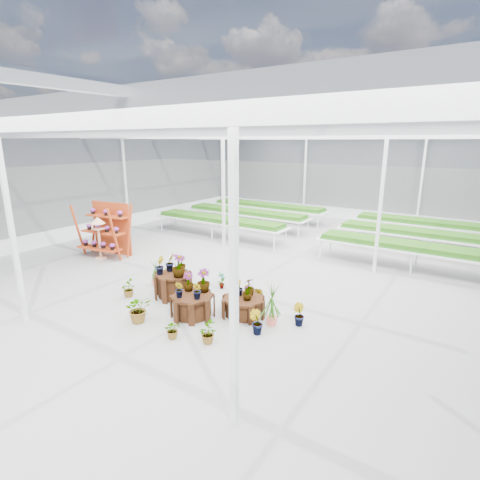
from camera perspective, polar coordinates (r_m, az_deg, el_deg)
The scene contains 10 objects.
ground_plane at distance 10.60m, azimuth -2.02°, elevation -8.03°, with size 24.00×24.00×0.00m, color gray.
greenhouse_shell at distance 9.94m, azimuth -2.14°, elevation 4.00°, with size 18.00×24.00×4.50m, color white, non-canonical shape.
steel_frame at distance 9.94m, azimuth -2.14°, elevation 4.00°, with size 18.00×24.00×4.50m, color silver, non-canonical shape.
nursery_benches at distance 16.58m, azimuth 12.60°, elevation 1.59°, with size 16.00×7.00×0.84m, color silver, non-canonical shape.
plinth_tall at distance 10.37m, azimuth -10.12°, elevation -6.80°, with size 0.98×0.98×0.67m, color #32180A.
plinth_mid at distance 9.23m, azimuth -7.20°, elevation -9.89°, with size 1.03×1.03×0.55m, color #32180A.
plinth_low at distance 9.21m, azimuth 0.51°, elevation -10.13°, with size 1.03×1.03×0.46m, color #32180A.
shelf_rack at distance 14.47m, azimuth -20.05°, elevation 1.39°, with size 1.84×0.98×1.95m, color #973211, non-canonical shape.
bird_table at distance 14.21m, azimuth -20.67°, elevation 0.25°, with size 0.37×0.37×1.54m, color tan, non-canonical shape.
nursery_plants at distance 9.49m, azimuth -7.25°, elevation -7.69°, with size 5.02×3.25×1.29m.
Camera 1 is at (5.71, -7.92, 4.12)m, focal length 28.00 mm.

